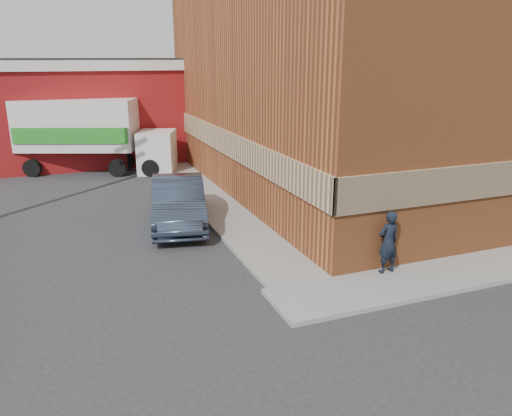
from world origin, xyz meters
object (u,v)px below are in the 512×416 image
object	(u,v)px
warehouse	(35,111)
sedan	(178,202)
box_truck	(92,131)
man	(388,242)
brick_building	(374,80)

from	to	relation	value
warehouse	sedan	distance (m)	14.91
box_truck	man	bearing A→B (deg)	-47.73
warehouse	box_truck	distance (m)	5.07
warehouse	box_truck	bearing A→B (deg)	-57.90
brick_building	warehouse	xyz separation A→B (m)	(-14.50, 11.00, -1.87)
brick_building	warehouse	size ratio (longest dim) A/B	1.12
brick_building	warehouse	bearing A→B (deg)	142.80
brick_building	warehouse	distance (m)	18.30
sedan	box_truck	distance (m)	10.04
man	sedan	bearing A→B (deg)	-60.78
brick_building	box_truck	world-z (taller)	brick_building
sedan	box_truck	size ratio (longest dim) A/B	0.65
warehouse	man	distance (m)	22.24
man	box_truck	distance (m)	17.24
warehouse	sedan	size ratio (longest dim) A/B	3.25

